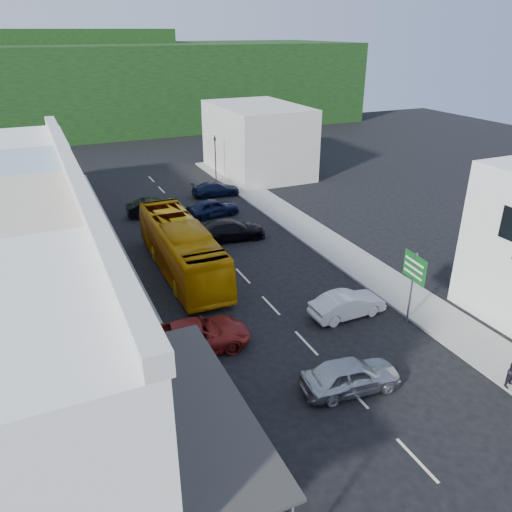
{
  "coord_description": "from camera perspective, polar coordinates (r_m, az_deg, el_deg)",
  "views": [
    {
      "loc": [
        -10.68,
        -17.64,
        14.07
      ],
      "look_at": [
        0.0,
        6.0,
        2.2
      ],
      "focal_mm": 35.0,
      "sensor_mm": 36.0,
      "label": 1
    }
  ],
  "objects": [
    {
      "name": "direction_sign",
      "position": [
        26.7,
        17.35,
        -3.58
      ],
      "size": [
        0.54,
        1.81,
        3.94
      ],
      "primitive_type": null,
      "rotation": [
        0.0,
        0.0,
        -0.1
      ],
      "color": "#10561B",
      "rests_on": "ground"
    },
    {
      "name": "car_black_near",
      "position": [
        36.31,
        -2.85,
        2.96
      ],
      "size": [
        4.66,
        2.27,
        1.4
      ],
      "primitive_type": "imported",
      "rotation": [
        0.0,
        0.0,
        1.47
      ],
      "color": "black",
      "rests_on": "ground"
    },
    {
      "name": "car_white",
      "position": [
        27.08,
        10.39,
        -5.44
      ],
      "size": [
        4.44,
        1.9,
        1.4
      ],
      "primitive_type": "imported",
      "rotation": [
        0.0,
        0.0,
        1.59
      ],
      "color": "silver",
      "rests_on": "ground"
    },
    {
      "name": "car_red",
      "position": [
        24.28,
        -6.79,
        -9.02
      ],
      "size": [
        4.78,
        2.4,
        1.4
      ],
      "primitive_type": "imported",
      "rotation": [
        0.0,
        0.0,
        1.46
      ],
      "color": "maroon",
      "rests_on": "ground"
    },
    {
      "name": "traffic_signal",
      "position": [
        50.51,
        -4.66,
        11.02
      ],
      "size": [
        1.1,
        1.24,
        4.57
      ],
      "primitive_type": null,
      "rotation": [
        0.0,
        0.0,
        3.53
      ],
      "color": "black",
      "rests_on": "ground"
    },
    {
      "name": "distant_block_left",
      "position": [
        46.01,
        -25.47,
        8.3
      ],
      "size": [
        8.0,
        10.0,
        6.0
      ],
      "primitive_type": "cube",
      "color": "#B7B2A8",
      "rests_on": "ground"
    },
    {
      "name": "car_navy_far",
      "position": [
        46.28,
        -4.63,
        7.72
      ],
      "size": [
        4.59,
        2.08,
        1.4
      ],
      "primitive_type": "imported",
      "rotation": [
        0.0,
        0.0,
        1.52
      ],
      "color": "black",
      "rests_on": "ground"
    },
    {
      "name": "car_silver",
      "position": [
        22.01,
        10.74,
        -13.32
      ],
      "size": [
        4.57,
        2.28,
        1.4
      ],
      "primitive_type": "imported",
      "rotation": [
        0.0,
        0.0,
        1.46
      ],
      "color": "#AEAEB3",
      "rests_on": "ground"
    },
    {
      "name": "distant_block_right",
      "position": [
        53.39,
        0.16,
        13.18
      ],
      "size": [
        8.0,
        12.0,
        7.0
      ],
      "primitive_type": "cube",
      "color": "#B7B2A8",
      "rests_on": "ground"
    },
    {
      "name": "hillside",
      "position": [
        83.56,
        -18.86,
        18.33
      ],
      "size": [
        80.0,
        26.0,
        14.0
      ],
      "color": "black",
      "rests_on": "ground"
    },
    {
      "name": "sidewalk_right",
      "position": [
        35.92,
        8.31,
        1.39
      ],
      "size": [
        3.0,
        52.0,
        0.15
      ],
      "primitive_type": "cube",
      "color": "gray",
      "rests_on": "ground"
    },
    {
      "name": "shopfront_row",
      "position": [
        24.85,
        -26.23,
        -2.04
      ],
      "size": [
        8.25,
        30.0,
        8.0
      ],
      "color": "white",
      "rests_on": "ground"
    },
    {
      "name": "pedestrian_left",
      "position": [
        23.59,
        -12.37,
        -9.72
      ],
      "size": [
        0.44,
        0.63,
        1.7
      ],
      "primitive_type": "imported",
      "rotation": [
        0.0,
        0.0,
        1.64
      ],
      "color": "black",
      "rests_on": "sidewalk_left"
    },
    {
      "name": "ground",
      "position": [
        24.96,
        5.76,
        -9.86
      ],
      "size": [
        120.0,
        120.0,
        0.0
      ],
      "primitive_type": "plane",
      "color": "black",
      "rests_on": "ground"
    },
    {
      "name": "sidewalk_left",
      "position": [
        31.14,
        -15.83,
        -3.13
      ],
      "size": [
        3.0,
        52.0,
        0.15
      ],
      "primitive_type": "cube",
      "color": "gray",
      "rests_on": "ground"
    },
    {
      "name": "car_black_far",
      "position": [
        41.88,
        -11.65,
        5.46
      ],
      "size": [
        4.51,
        2.1,
        1.4
      ],
      "primitive_type": "imported",
      "rotation": [
        0.0,
        0.0,
        1.5
      ],
      "color": "black",
      "rests_on": "ground"
    },
    {
      "name": "bus",
      "position": [
        31.44,
        -8.52,
        0.84
      ],
      "size": [
        2.62,
        11.62,
        3.1
      ],
      "primitive_type": "imported",
      "rotation": [
        0.0,
        0.0,
        -0.01
      ],
      "color": "orange",
      "rests_on": "ground"
    },
    {
      "name": "car_navy_mid",
      "position": [
        41.06,
        -4.95,
        5.49
      ],
      "size": [
        4.54,
        2.18,
        1.4
      ],
      "primitive_type": "imported",
      "rotation": [
        0.0,
        0.0,
        1.66
      ],
      "color": "black",
      "rests_on": "ground"
    }
  ]
}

